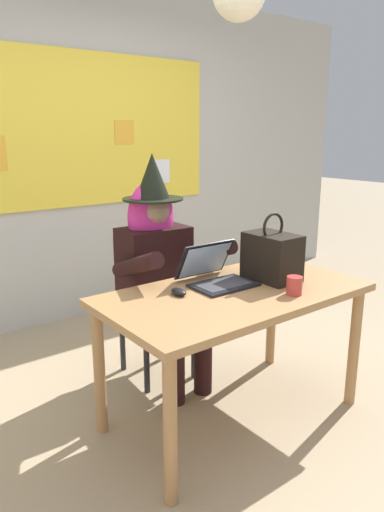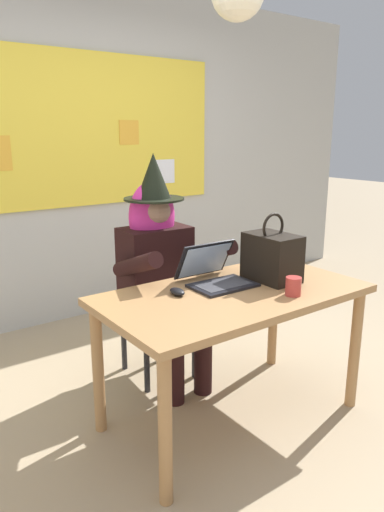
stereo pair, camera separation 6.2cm
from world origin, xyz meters
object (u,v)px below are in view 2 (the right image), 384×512
Objects in this scene: laptop at (216,275)px; coffee_mug at (293,286)px; computer_mouse at (177,292)px; desk_main at (233,307)px; person_costumed at (160,259)px; handbag at (272,257)px; chair_at_desk at (152,296)px.

coffee_mug is (0.20, -0.38, -0.00)m from laptop.
coffee_mug reaches higher than computer_mouse.
laptop is (0.00, 0.15, 0.14)m from desk_main.
person_costumed is 3.76× the size of handbag.
handbag reaches higher than computer_mouse.
laptop is 3.31× the size of computer_mouse.
desk_main is at bearing -22.37° from computer_mouse.
person_costumed is 13.66× the size of computer_mouse.
handbag is at bearing -22.71° from laptop.
chair_at_desk is at bearing 93.98° from desk_main.
chair_at_desk is at bearing 96.19° from laptop.
person_costumed is at bearing 120.80° from handbag.
coffee_mug is at bearing 18.91° from chair_at_desk.
handbag is 3.98× the size of coffee_mug.
desk_main is 0.64m from person_costumed.
computer_mouse is (-0.21, -0.49, -0.03)m from person_costumed.
laptop is at bearing 156.23° from handbag.
chair_at_desk is 0.64× the size of person_costumed.
handbag is (0.35, -0.59, 0.09)m from person_costumed.
chair_at_desk is 0.70m from computer_mouse.
chair_at_desk is 1.04m from coffee_mug.
laptop is 0.91× the size of handbag.
person_costumed reaches higher than laptop.
laptop is (0.06, -0.46, -0.00)m from person_costumed.
person_costumed is 0.47m from laptop.
chair_at_desk reaches higher than computer_mouse.
laptop is 0.43m from coffee_mug.
computer_mouse is (-0.22, -0.62, 0.25)m from chair_at_desk.
chair_at_desk is 0.65m from laptop.
person_costumed is at bearing 95.52° from desk_main.
laptop is at bearing 117.36° from coffee_mug.
chair_at_desk is (-0.05, 0.74, -0.14)m from desk_main.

